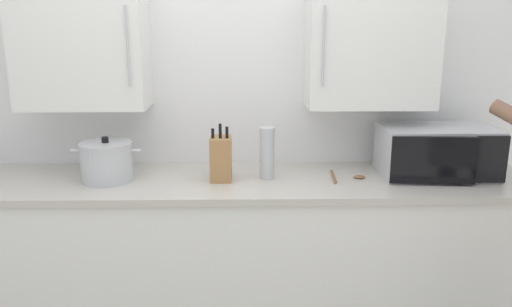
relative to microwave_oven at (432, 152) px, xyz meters
The scene contains 7 objects.
back_wall_tiled 1.19m from the microwave_oven, 165.03° to the left, with size 4.05×0.44×2.63m.
counter_unit 1.26m from the microwave_oven, behind, with size 3.29×0.68×0.94m.
microwave_oven is the anchor object (origin of this frame).
stock_pot 1.74m from the microwave_oven, behind, with size 0.37×0.27×0.24m.
thermos_flask 0.90m from the microwave_oven, behind, with size 0.08×0.08×0.28m.
wooden_spoon 0.49m from the microwave_oven, behind, with size 0.18×0.22×0.02m.
knife_block 1.14m from the microwave_oven, behind, with size 0.11×0.15×0.31m.
Camera 1 is at (0.10, -1.68, 1.73)m, focal length 35.33 mm.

